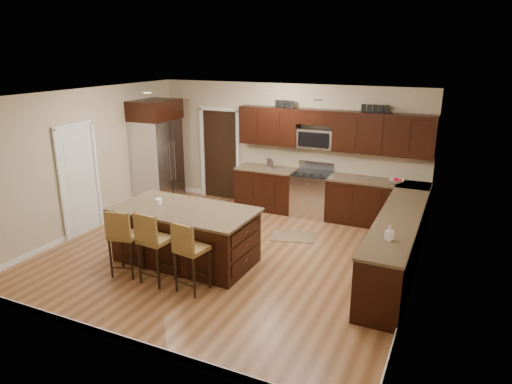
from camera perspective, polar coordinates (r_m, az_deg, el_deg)
The scene contains 23 objects.
floor at distance 7.96m, azimuth -3.46°, elevation -7.71°, with size 6.00×6.00×0.00m, color #915F39.
ceiling at distance 7.24m, azimuth -3.85°, elevation 12.02°, with size 6.00×6.00×0.00m, color silver.
wall_back at distance 9.92m, azimuth 3.93°, elevation 5.60°, with size 6.00×6.00×0.00m, color tan.
wall_left at distance 9.26m, azimuth -20.25°, elevation 3.69°, with size 5.50×5.50×0.00m, color tan.
wall_right at distance 6.66m, azimuth 19.72°, elevation -1.35°, with size 5.50×5.50×0.00m, color tan.
base_cabinets at distance 8.45m, azimuth 12.71°, elevation -3.22°, with size 4.02×3.96×0.92m.
upper_cabinets at distance 9.36m, azimuth 9.65°, elevation 7.73°, with size 4.00×0.33×0.80m.
range at distance 9.66m, azimuth 6.95°, elevation -0.22°, with size 0.76×0.64×1.11m.
microwave at distance 9.52m, azimuth 7.50°, elevation 6.64°, with size 0.76×0.31×0.40m, color silver.
doorway at distance 10.66m, azimuth -4.46°, elevation 4.65°, with size 0.85×0.03×2.06m, color black.
pantry_door at distance 9.13m, azimuth -21.25°, elevation 1.24°, with size 0.03×0.80×2.04m, color white.
letter_decor at distance 9.34m, azimuth 8.93°, elevation 10.56°, with size 2.20×0.03×0.15m, color black, non-canonical shape.
island at distance 7.63m, azimuth -8.76°, elevation -5.54°, with size 2.33×1.25×0.92m.
stool_left at distance 7.25m, azimuth -16.35°, elevation -5.21°, with size 0.48×0.48×1.08m.
stool_mid at distance 6.90m, azimuth -12.84°, elevation -5.85°, with size 0.45×0.45×1.13m.
stool_right at distance 6.57m, azimuth -8.40°, elevation -7.08°, with size 0.46×0.46×1.08m.
refrigerator at distance 10.26m, azimuth -12.22°, elevation 4.77°, with size 0.79×1.03×2.35m.
floor_mat at distance 8.66m, azimuth 4.68°, elevation -5.55°, with size 0.82×0.54×0.01m, color brown.
fruit_bowl at distance 9.17m, azimuth 17.16°, elevation 1.32°, with size 0.28×0.28×0.07m, color silver.
soap_bottle at distance 6.39m, azimuth 16.34°, elevation -4.95°, with size 0.09×0.09×0.20m, color #B2B2B2.
canister_tall at distance 9.83m, azimuth 1.66°, elevation 3.60°, with size 0.12×0.12×0.22m, color silver.
canister_short at distance 9.82m, azimuth 1.91°, elevation 3.45°, with size 0.11×0.11×0.18m, color silver.
island_jar at distance 7.71m, azimuth -12.06°, elevation -1.17°, with size 0.10×0.10×0.10m, color white.
Camera 1 is at (3.45, -6.33, 3.38)m, focal length 32.00 mm.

